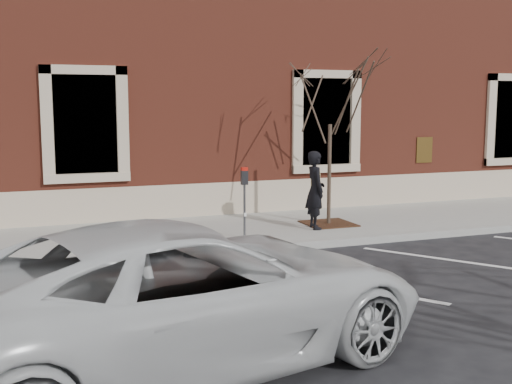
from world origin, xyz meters
name	(u,v)px	position (x,y,z in m)	size (l,w,h in m)	color
ground	(267,252)	(0.00, 0.00, 0.00)	(120.00, 120.00, 0.00)	#28282B
sidewalk_near	(238,231)	(0.00, 1.75, 0.07)	(40.00, 3.50, 0.15)	#A4A39A
curb_near	(268,249)	(0.00, -0.05, 0.07)	(40.00, 0.12, 0.15)	#9E9E99
parking_stripes	(316,281)	(0.00, -2.20, 0.00)	(28.00, 4.40, 0.01)	silver
building_civic	(172,65)	(0.00, 7.74, 4.00)	(40.00, 8.62, 8.00)	maroon
man	(315,190)	(1.57, 1.11, 1.00)	(0.62, 0.41, 1.70)	black
parking_meter	(244,189)	(-0.21, 0.71, 1.15)	(0.13, 0.10, 1.44)	#595B60
tree_grate	(328,224)	(2.08, 1.47, 0.16)	(1.06, 1.06, 0.03)	#422015
sapling	(330,96)	(2.08, 1.47, 3.02)	(2.46, 2.46, 4.10)	#4D382E
white_truck	(183,294)	(-2.83, -4.70, 0.80)	(2.65, 5.75, 1.60)	silver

